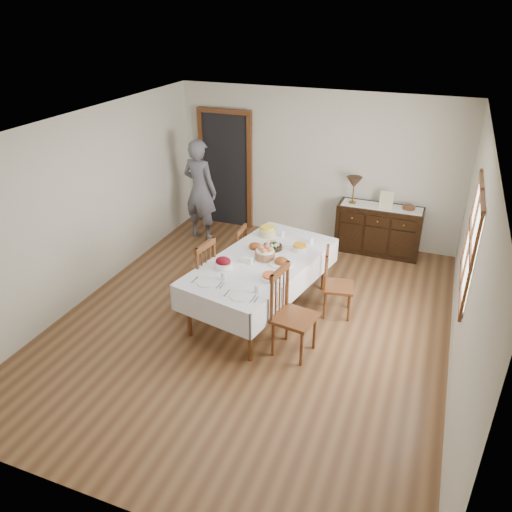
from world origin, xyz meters
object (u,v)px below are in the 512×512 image
(person, at_px, (200,187))
(chair_right_far, at_px, (335,283))
(chair_left_far, at_px, (234,254))
(sideboard, at_px, (378,230))
(chair_left_near, at_px, (198,276))
(table_lamp, at_px, (354,183))
(dining_table, at_px, (262,266))
(chair_right_near, at_px, (290,312))

(person, bearing_deg, chair_right_far, 161.02)
(person, bearing_deg, chair_left_far, 143.52)
(chair_right_far, relative_size, sideboard, 0.69)
(chair_left_far, xyz_separation_m, person, (-1.19, 1.28, 0.50))
(chair_left_near, height_order, table_lamp, table_lamp)
(table_lamp, bearing_deg, person, -168.90)
(sideboard, bearing_deg, table_lamp, -176.70)
(chair_left_near, bearing_deg, table_lamp, 158.90)
(chair_left_far, distance_m, person, 1.81)
(table_lamp, bearing_deg, chair_left_near, -119.52)
(dining_table, xyz_separation_m, sideboard, (1.20, 2.42, -0.29))
(chair_left_near, height_order, sideboard, chair_left_near)
(sideboard, bearing_deg, chair_right_near, -100.29)
(dining_table, distance_m, sideboard, 2.72)
(chair_right_near, xyz_separation_m, table_lamp, (0.09, 3.11, 0.62))
(chair_left_far, bearing_deg, dining_table, 46.40)
(table_lamp, bearing_deg, chair_left_far, -128.07)
(chair_left_far, height_order, sideboard, chair_left_far)
(chair_right_near, distance_m, sideboard, 3.19)
(chair_right_far, xyz_separation_m, table_lamp, (-0.22, 2.10, 0.70))
(chair_left_far, relative_size, chair_right_near, 0.83)
(chair_left_near, distance_m, table_lamp, 3.17)
(chair_right_near, bearing_deg, person, 52.68)
(sideboard, bearing_deg, chair_right_far, -96.91)
(chair_right_near, bearing_deg, chair_right_far, -8.31)
(chair_left_far, height_order, person, person)
(chair_right_far, distance_m, table_lamp, 2.23)
(chair_right_near, distance_m, table_lamp, 3.17)
(chair_left_far, bearing_deg, chair_right_near, 43.43)
(sideboard, xyz_separation_m, person, (-3.06, -0.54, 0.54))
(chair_right_near, xyz_separation_m, chair_right_far, (0.31, 1.01, -0.08))
(chair_left_far, xyz_separation_m, chair_right_far, (1.62, -0.31, 0.02))
(chair_right_near, relative_size, person, 0.58)
(dining_table, xyz_separation_m, chair_right_near, (0.64, -0.71, -0.14))
(chair_right_near, xyz_separation_m, person, (-2.49, 2.60, 0.40))
(chair_right_far, bearing_deg, table_lamp, -4.70)
(chair_right_far, height_order, table_lamp, table_lamp)
(chair_left_near, bearing_deg, person, -145.89)
(dining_table, bearing_deg, table_lamp, 84.88)
(chair_left_far, distance_m, chair_right_near, 1.86)
(chair_left_near, distance_m, person, 2.47)
(chair_right_near, height_order, table_lamp, table_lamp)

